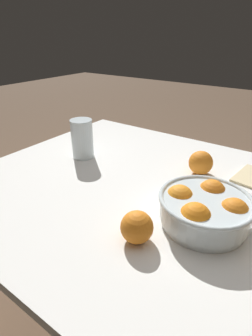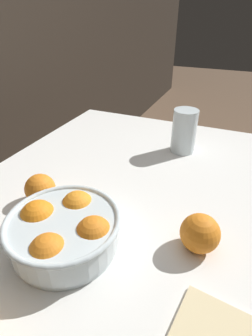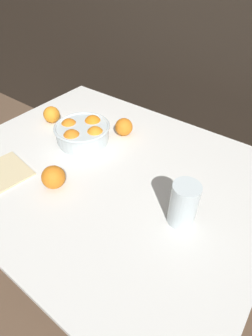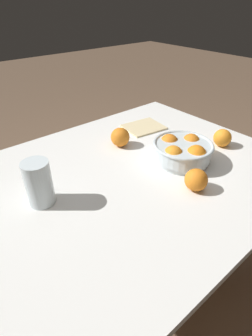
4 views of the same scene
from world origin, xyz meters
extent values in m
plane|color=brown|center=(0.00, 0.00, 0.00)|extent=(12.00, 12.00, 0.00)
cube|color=white|center=(0.00, 0.00, 0.72)|extent=(1.21, 0.96, 0.03)
cylinder|color=#936B47|center=(-0.55, 0.42, 0.35)|extent=(0.05, 0.05, 0.70)
cylinder|color=silver|center=(-0.19, 0.07, 0.74)|extent=(0.21, 0.21, 0.02)
cylinder|color=silver|center=(-0.19, 0.07, 0.78)|extent=(0.22, 0.22, 0.06)
torus|color=silver|center=(-0.19, 0.07, 0.81)|extent=(0.24, 0.24, 0.01)
sphere|color=orange|center=(-0.13, 0.08, 0.79)|extent=(0.07, 0.07, 0.07)
sphere|color=orange|center=(-0.19, 0.14, 0.79)|extent=(0.08, 0.08, 0.08)
sphere|color=orange|center=(-0.26, 0.06, 0.79)|extent=(0.07, 0.07, 0.07)
sphere|color=orange|center=(-0.19, 0.01, 0.79)|extent=(0.08, 0.08, 0.08)
cylinder|color=#F4A314|center=(0.34, -0.05, 0.79)|extent=(0.07, 0.07, 0.12)
cylinder|color=silver|center=(0.34, -0.05, 0.81)|extent=(0.08, 0.08, 0.15)
sphere|color=orange|center=(-0.43, 0.10, 0.77)|extent=(0.08, 0.08, 0.08)
sphere|color=orange|center=(-0.09, 0.22, 0.77)|extent=(0.08, 0.08, 0.08)
sphere|color=orange|center=(-0.08, -0.18, 0.77)|extent=(0.08, 0.08, 0.08)
cube|color=beige|center=(-0.29, -0.25, 0.73)|extent=(0.21, 0.18, 0.01)
camera|label=1|loc=(-0.34, 0.63, 1.17)|focal=28.00mm
camera|label=2|loc=(-0.50, -0.20, 1.17)|focal=28.00mm
camera|label=3|loc=(0.52, -0.56, 1.40)|focal=28.00mm
camera|label=4|loc=(0.55, 0.62, 1.30)|focal=28.00mm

